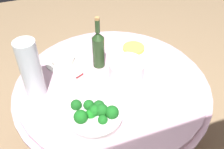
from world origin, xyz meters
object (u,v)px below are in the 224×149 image
object	(u,v)px
food_plate_rice	(63,60)
label_placard_front	(80,77)
plate_stack	(126,69)
food_plate_fried_egg	(134,49)
broccoli_bowl	(95,115)
decorative_fruit_vase	(32,72)
serving_tongs	(183,73)
wine_bottle	(98,48)

from	to	relation	value
food_plate_rice	label_placard_front	xyz separation A→B (m)	(-0.06, 0.21, 0.01)
plate_stack	food_plate_fried_egg	xyz separation A→B (m)	(-0.14, -0.22, -0.04)
broccoli_bowl	label_placard_front	distance (m)	0.31
plate_stack	label_placard_front	size ratio (longest dim) A/B	3.82
decorative_fruit_vase	serving_tongs	world-z (taller)	decorative_fruit_vase
broccoli_bowl	label_placard_front	bearing A→B (deg)	-91.35
plate_stack	food_plate_rice	bearing A→B (deg)	-37.86
food_plate_fried_egg	label_placard_front	size ratio (longest dim) A/B	4.00
serving_tongs	decorative_fruit_vase	bearing A→B (deg)	-9.78
serving_tongs	wine_bottle	bearing A→B (deg)	-29.86
decorative_fruit_vase	food_plate_rice	distance (m)	0.32
food_plate_fried_egg	serving_tongs	bearing A→B (deg)	119.53
wine_bottle	label_placard_front	xyz separation A→B (m)	(0.15, 0.11, -0.10)
plate_stack	label_placard_front	bearing A→B (deg)	-9.73
decorative_fruit_vase	wine_bottle	bearing A→B (deg)	-164.57
serving_tongs	label_placard_front	size ratio (longest dim) A/B	3.01
wine_bottle	label_placard_front	size ratio (longest dim) A/B	6.11
decorative_fruit_vase	broccoli_bowl	bearing A→B (deg)	128.66
broccoli_bowl	food_plate_rice	size ratio (longest dim) A/B	1.27
wine_bottle	plate_stack	bearing A→B (deg)	128.70
broccoli_bowl	food_plate_fried_egg	bearing A→B (deg)	-131.33
broccoli_bowl	food_plate_fried_egg	distance (m)	0.64
plate_stack	food_plate_rice	world-z (taller)	plate_stack
serving_tongs	food_plate_rice	size ratio (longest dim) A/B	0.75
label_placard_front	broccoli_bowl	bearing A→B (deg)	88.65
plate_stack	label_placard_front	world-z (taller)	plate_stack
broccoli_bowl	food_plate_fried_egg	world-z (taller)	broccoli_bowl
broccoli_bowl	plate_stack	distance (m)	0.39
wine_bottle	food_plate_fried_egg	bearing A→B (deg)	-166.16
wine_bottle	food_plate_fried_egg	distance (m)	0.30
wine_bottle	decorative_fruit_vase	bearing A→B (deg)	15.43
wine_bottle	food_plate_rice	bearing A→B (deg)	-26.57
serving_tongs	food_plate_fried_egg	distance (m)	0.37
wine_bottle	food_plate_fried_egg	xyz separation A→B (m)	(-0.27, -0.07, -0.12)
food_plate_fried_egg	food_plate_rice	size ratio (longest dim) A/B	1.00
plate_stack	food_plate_rice	distance (m)	0.42
wine_bottle	food_plate_fried_egg	size ratio (longest dim) A/B	1.53
plate_stack	decorative_fruit_vase	distance (m)	0.54
wine_bottle	serving_tongs	xyz separation A→B (m)	(-0.45, 0.26, -0.12)
plate_stack	food_plate_rice	size ratio (longest dim) A/B	0.95
food_plate_fried_egg	food_plate_rice	world-z (taller)	food_plate_rice
food_plate_rice	broccoli_bowl	bearing A→B (deg)	95.37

